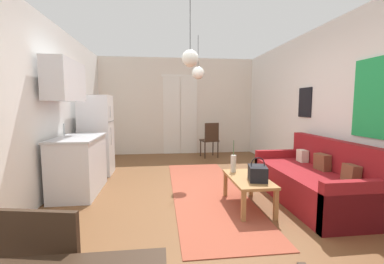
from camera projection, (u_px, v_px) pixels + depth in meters
ground_plane at (195, 205)px, 3.71m from camera, size 4.86×8.06×0.10m
wall_back at (178, 107)px, 7.29m from camera, size 4.46×0.13×2.67m
wall_right at (342, 108)px, 3.82m from camera, size 0.12×7.66×2.67m
wall_left at (26, 109)px, 3.30m from camera, size 0.12×7.66×2.67m
area_rug at (207, 191)px, 4.15m from camera, size 1.10×3.63×0.01m
couch at (314, 182)px, 3.70m from camera, size 0.87×1.96×0.89m
coffee_table at (248, 182)px, 3.49m from camera, size 0.48×0.94×0.41m
bamboo_vase at (233, 163)px, 3.76m from camera, size 0.08×0.08×0.47m
handbag at (258, 173)px, 3.34m from camera, size 0.28×0.33×0.30m
refrigerator at (97, 135)px, 5.11m from camera, size 0.61×0.58×1.56m
kitchen_counter at (76, 145)px, 4.02m from camera, size 0.64×1.16×2.04m
accent_chair at (210, 138)px, 6.76m from camera, size 0.49×0.47×0.91m
pendant_lamp_near at (190, 58)px, 3.16m from camera, size 0.21×0.21×0.82m
pendant_lamp_far at (198, 73)px, 4.87m from camera, size 0.24×0.24×0.81m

